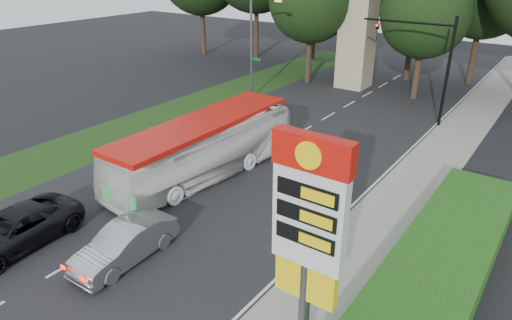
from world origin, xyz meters
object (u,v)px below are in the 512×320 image
Objects in this scene: gas_station_pylon at (309,223)px; transit_bus at (204,149)px; suv_charcoal at (13,230)px; streetlight_signs at (254,43)px; monument at (358,27)px; traffic_signal_mast at (429,55)px; sedan_silver at (125,244)px.

gas_station_pylon is 0.62× the size of transit_bus.
gas_station_pylon reaches higher than suv_charcoal.
streetlight_signs is 0.80× the size of monument.
gas_station_pylon is 12.61m from transit_bus.
traffic_signal_mast reaches higher than sedan_silver.
transit_bus reaches higher than sedan_silver.
monument is (4.99, 7.99, 0.67)m from streetlight_signs.
suv_charcoal is at bearing -95.95° from transit_bus.
monument is 28.60m from sedan_silver.
gas_station_pylon is 1.28× the size of suv_charcoal.
transit_bus is (1.18, -20.91, -3.55)m from monument.
streetlight_signs is at bearing 121.87° from transit_bus.
transit_bus is 7.55m from sedan_silver.
suv_charcoal is (-12.00, -2.01, -3.70)m from gas_station_pylon.
suv_charcoal is at bearing -157.35° from sedan_silver.
monument is 2.29× the size of sedan_silver.
monument reaches higher than streetlight_signs.
streetlight_signs is 9.44m from monument.
traffic_signal_mast is at bearing 8.92° from streetlight_signs.
sedan_silver is (-7.70, -0.04, -3.72)m from gas_station_pylon.
streetlight_signs is at bearing -171.08° from traffic_signal_mast.
streetlight_signs is at bearing -121.97° from monument.
gas_station_pylon is 12.72m from suv_charcoal.
gas_station_pylon reaches higher than sedan_silver.
suv_charcoal is (-1.98, -9.10, -0.81)m from transit_bus.
gas_station_pylon is 0.95× the size of traffic_signal_mast.
monument is (-7.68, 6.00, 0.43)m from traffic_signal_mast.
streetlight_signs is at bearing 96.43° from suv_charcoal.
transit_bus is at bearing 73.37° from suv_charcoal.
sedan_silver is at bearing -65.67° from transit_bus.
streetlight_signs is 1.49× the size of suv_charcoal.
traffic_signal_mast is 1.35× the size of suv_charcoal.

